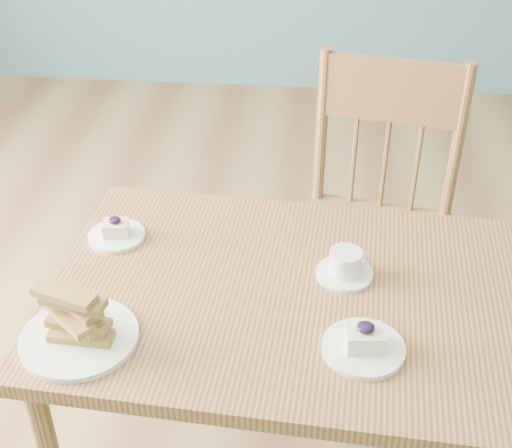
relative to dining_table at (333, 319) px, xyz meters
The scene contains 6 objects.
dining_table is the anchor object (origin of this frame).
dining_chair 0.58m from the dining_table, 77.09° to the left, with size 0.51×0.49×0.97m.
cheesecake_plate_near 0.19m from the dining_table, 71.27° to the right, with size 0.17×0.17×0.07m.
cheesecake_plate_far 0.57m from the dining_table, 162.22° to the left, with size 0.14×0.14×0.06m.
coffee_cup 0.12m from the dining_table, 74.13° to the left, with size 0.13×0.13×0.07m.
biscotti_plate 0.56m from the dining_table, 160.24° to the right, with size 0.24×0.24×0.13m.
Camera 1 is at (-0.13, -1.37, 1.70)m, focal length 50.00 mm.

